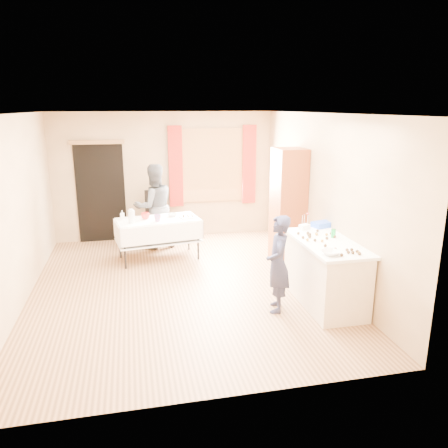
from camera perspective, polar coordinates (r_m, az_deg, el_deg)
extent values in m
cube|color=#9E7047|center=(6.86, -5.45, -8.17)|extent=(4.50, 5.50, 0.02)
cube|color=white|center=(6.31, -6.06, 14.26)|extent=(4.50, 5.50, 0.02)
cube|color=tan|center=(9.16, -7.73, 6.22)|extent=(4.50, 0.02, 2.60)
cube|color=tan|center=(3.84, -0.97, -6.20)|extent=(4.50, 0.02, 2.60)
cube|color=tan|center=(6.61, -25.58, 1.43)|extent=(0.02, 5.50, 2.60)
cube|color=tan|center=(7.07, 12.81, 3.35)|extent=(0.02, 5.50, 2.60)
cube|color=olive|center=(9.23, -1.50, 7.67)|extent=(1.32, 0.06, 1.52)
cube|color=white|center=(9.21, -1.49, 7.66)|extent=(1.20, 0.02, 1.40)
cube|color=#A51E14|center=(9.07, -6.33, 7.45)|extent=(0.28, 0.06, 1.65)
cube|color=#A51E14|center=(9.35, 3.30, 7.75)|extent=(0.28, 0.06, 1.65)
cube|color=black|center=(9.18, -15.78, 3.90)|extent=(0.95, 0.04, 2.00)
cube|color=olive|center=(9.02, -16.26, 10.23)|extent=(1.05, 0.06, 0.08)
cube|color=brown|center=(7.76, 8.36, 2.37)|extent=(0.50, 0.60, 2.01)
cube|color=beige|center=(6.30, 13.03, -6.38)|extent=(0.66, 1.46, 0.86)
cube|color=white|center=(6.15, 13.28, -2.38)|extent=(0.72, 1.52, 0.04)
cube|color=white|center=(7.89, -8.64, 0.52)|extent=(1.53, 0.93, 0.04)
cube|color=black|center=(8.92, -8.96, 0.45)|extent=(0.50, 0.50, 0.06)
cube|color=black|center=(9.05, -8.90, 2.48)|extent=(0.44, 0.11, 0.62)
imported|color=#1C1E3A|center=(5.89, 7.06, -5.19)|extent=(0.65, 0.57, 1.33)
imported|color=black|center=(8.54, -9.11, 2.26)|extent=(1.13, 1.05, 1.65)
cylinder|color=green|center=(6.32, 14.09, -1.18)|extent=(0.08, 0.08, 0.12)
imported|color=white|center=(5.59, 13.76, -3.68)|extent=(0.28, 0.28, 0.05)
cube|color=white|center=(6.63, 10.47, -0.40)|extent=(0.18, 0.15, 0.08)
cube|color=blue|center=(6.84, 12.71, -0.04)|extent=(0.34, 0.28, 0.08)
cylinder|color=silver|center=(7.67, -11.99, 0.94)|extent=(0.12, 0.12, 0.22)
imported|color=red|center=(7.90, -10.23, 1.05)|extent=(0.18, 0.18, 0.12)
imported|color=red|center=(7.70, -8.68, 0.77)|extent=(0.21, 0.21, 0.12)
imported|color=white|center=(8.03, -6.75, 1.18)|extent=(0.20, 0.20, 0.05)
cube|color=white|center=(7.91, -4.73, 0.90)|extent=(0.32, 0.26, 0.02)
imported|color=white|center=(7.97, -13.14, 1.17)|extent=(0.07, 0.07, 0.16)
sphere|color=#3F2314|center=(6.07, 12.70, -2.16)|extent=(0.04, 0.04, 0.04)
sphere|color=#301F0F|center=(5.88, 13.09, -2.76)|extent=(0.04, 0.04, 0.04)
sphere|color=#301F0F|center=(5.73, 13.61, -3.26)|extent=(0.04, 0.04, 0.04)
sphere|color=#301F0F|center=(6.39, 11.98, -1.24)|extent=(0.04, 0.04, 0.04)
sphere|color=#301F0F|center=(5.80, 16.34, -3.23)|extent=(0.04, 0.04, 0.04)
sphere|color=#301F0F|center=(6.55, 12.13, -0.86)|extent=(0.04, 0.04, 0.04)
sphere|color=#3F2314|center=(6.08, 10.85, -2.03)|extent=(0.04, 0.04, 0.04)
sphere|color=#301F0F|center=(5.69, 15.93, -3.55)|extent=(0.04, 0.04, 0.04)
sphere|color=#301F0F|center=(6.46, 13.81, -1.19)|extent=(0.04, 0.04, 0.04)
sphere|color=#301F0F|center=(6.35, 11.14, -1.32)|extent=(0.04, 0.04, 0.04)
sphere|color=#301F0F|center=(5.78, 15.78, -3.27)|extent=(0.04, 0.04, 0.04)
sphere|color=#301F0F|center=(6.21, 13.30, -1.81)|extent=(0.04, 0.04, 0.04)
sphere|color=#3F2314|center=(6.37, 12.01, -1.31)|extent=(0.04, 0.04, 0.04)
sphere|color=#301F0F|center=(6.36, 9.68, -1.21)|extent=(0.04, 0.04, 0.04)
sphere|color=#301F0F|center=(6.22, 11.13, -1.66)|extent=(0.04, 0.04, 0.04)
sphere|color=#301F0F|center=(5.56, 15.12, -3.92)|extent=(0.04, 0.04, 0.04)
sphere|color=#301F0F|center=(6.18, 10.28, -1.72)|extent=(0.04, 0.04, 0.04)
sphere|color=#301F0F|center=(6.37, 10.91, -1.26)|extent=(0.04, 0.04, 0.04)
sphere|color=#3F2314|center=(6.39, 13.25, -1.33)|extent=(0.04, 0.04, 0.04)
sphere|color=#301F0F|center=(6.41, 10.91, -1.13)|extent=(0.04, 0.04, 0.04)
sphere|color=#301F0F|center=(5.67, 17.28, -3.72)|extent=(0.04, 0.04, 0.04)
sphere|color=#301F0F|center=(6.08, 11.80, -2.08)|extent=(0.04, 0.04, 0.04)
sphere|color=#301F0F|center=(6.30, 11.02, -1.44)|extent=(0.04, 0.04, 0.04)
sphere|color=#301F0F|center=(5.76, 14.32, -3.20)|extent=(0.04, 0.04, 0.04)
sphere|color=#3F2314|center=(5.70, 17.23, -3.63)|extent=(0.04, 0.04, 0.04)
sphere|color=#301F0F|center=(6.31, 14.25, -1.60)|extent=(0.04, 0.04, 0.04)
sphere|color=#301F0F|center=(5.75, 17.01, -3.44)|extent=(0.04, 0.04, 0.04)
sphere|color=#301F0F|center=(5.69, 16.47, -3.58)|extent=(0.04, 0.04, 0.04)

